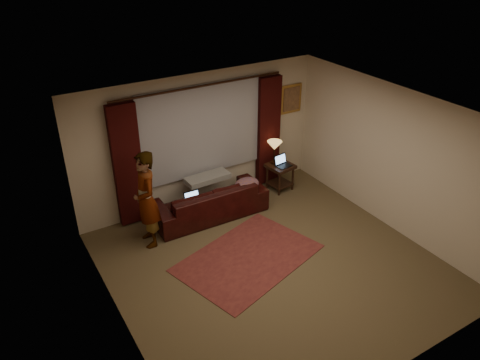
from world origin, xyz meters
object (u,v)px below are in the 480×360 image
end_table (280,177)px  person (146,200)px  laptop_sofa (194,199)px  tiffany_lamp (274,152)px  sofa (209,195)px  laptop_table (284,161)px

end_table → person: size_ratio=0.33×
laptop_sofa → tiffany_lamp: tiffany_lamp is taller
sofa → laptop_table: 1.78m
laptop_sofa → laptop_table: laptop_table is taller
tiffany_lamp → person: bearing=-170.4°
end_table → person: bearing=-173.1°
sofa → laptop_sofa: size_ratio=6.76×
laptop_sofa → tiffany_lamp: 2.11m
end_table → sofa: bearing=-175.7°
sofa → end_table: (1.74, 0.13, -0.16)m
person → sofa: bearing=104.9°
sofa → laptop_sofa: (-0.38, -0.16, 0.11)m
end_table → person: 3.11m
sofa → end_table: bearing=-174.5°
end_table → laptop_table: (0.02, -0.08, 0.39)m
person → tiffany_lamp: bearing=104.1°
sofa → person: size_ratio=1.26×
laptop_sofa → laptop_table: size_ratio=0.97×
sofa → tiffany_lamp: size_ratio=4.46×
tiffany_lamp → laptop_table: (0.09, -0.22, -0.13)m
laptop_sofa → person: bearing=-173.4°
sofa → end_table: sofa is taller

